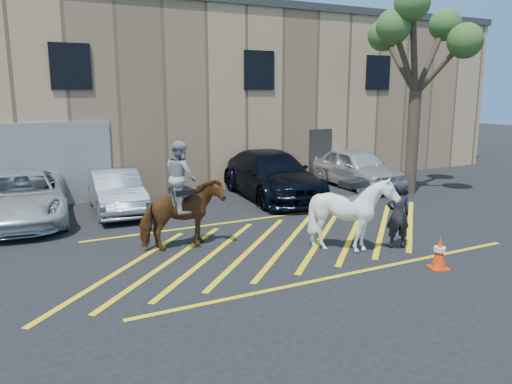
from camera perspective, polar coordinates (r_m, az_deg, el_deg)
name	(u,v)px	position (r m, az deg, el deg)	size (l,w,h in m)	color
ground	(282,240)	(13.09, 2.96, -5.47)	(90.00, 90.00, 0.00)	black
car_white_pickup	(22,197)	(16.22, -25.17, -0.55)	(2.45, 5.30, 1.47)	silver
car_silver_sedan	(116,191)	(16.49, -15.72, 0.08)	(1.43, 4.09, 1.35)	#8F939C
car_blue_suv	(272,175)	(18.04, 1.78, 1.98)	(2.33, 5.73, 1.66)	black
car_white_suv	(357,168)	(20.40, 11.43, 2.71)	(1.84, 4.57, 1.56)	silver
handler	(398,215)	(12.72, 15.91, -2.52)	(0.61, 0.40, 1.67)	black
warehouse	(149,94)	(23.64, -12.12, 10.86)	(32.42, 10.20, 7.30)	tan
hatching_zone	(288,243)	(12.84, 3.65, -5.79)	(12.60, 5.12, 0.01)	yellow
mounted_bay	(182,206)	(12.25, -8.49, -1.58)	(2.05, 1.01, 2.66)	#5B3315
saddled_white	(352,213)	(12.17, 10.96, -2.42)	(1.55, 1.73, 1.86)	white
traffic_cone	(439,253)	(11.63, 20.23, -6.51)	(0.48, 0.48, 0.73)	#F73A0A
tree	(419,37)	(19.58, 18.10, 16.46)	(3.99, 4.37, 7.31)	#4D3C2E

